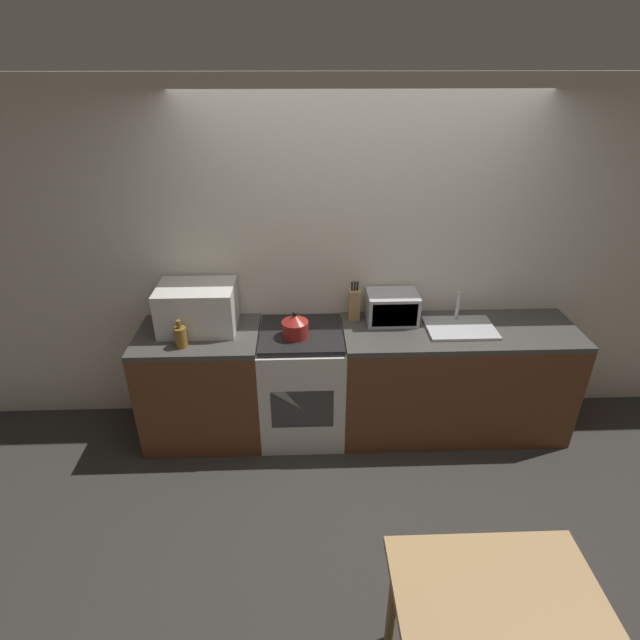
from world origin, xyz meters
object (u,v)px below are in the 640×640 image
(kettle, at_px, (295,326))
(microwave, at_px, (197,308))
(stove_range, at_px, (302,383))
(dining_table, at_px, (499,619))
(bottle, at_px, (181,337))
(toaster_oven, at_px, (392,307))

(kettle, distance_m, microwave, 0.73)
(stove_range, distance_m, kettle, 0.54)
(stove_range, height_order, microwave, microwave)
(microwave, xyz_separation_m, dining_table, (1.56, -2.06, -0.44))
(kettle, bearing_deg, bottle, -171.77)
(kettle, distance_m, bottle, 0.80)
(toaster_oven, bearing_deg, dining_table, -86.73)
(stove_range, xyz_separation_m, toaster_oven, (0.69, 0.15, 0.57))
(dining_table, bearing_deg, stove_range, 112.35)
(stove_range, xyz_separation_m, bottle, (-0.83, -0.17, 0.53))
(microwave, bearing_deg, toaster_oven, 2.40)
(stove_range, xyz_separation_m, kettle, (-0.04, -0.06, 0.54))
(dining_table, bearing_deg, toaster_oven, 93.27)
(kettle, xyz_separation_m, microwave, (-0.71, 0.15, 0.08))
(toaster_oven, bearing_deg, microwave, -177.60)
(microwave, relative_size, dining_table, 0.63)
(kettle, relative_size, microwave, 0.36)
(stove_range, relative_size, dining_table, 1.04)
(microwave, xyz_separation_m, bottle, (-0.08, -0.26, -0.09))
(stove_range, xyz_separation_m, dining_table, (0.81, -1.96, 0.18))
(kettle, xyz_separation_m, dining_table, (0.85, -1.91, -0.36))
(dining_table, bearing_deg, kettle, 113.97)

